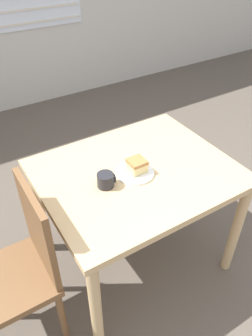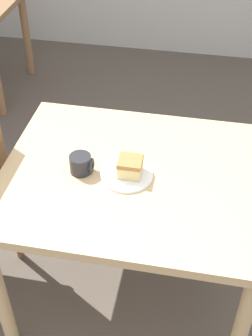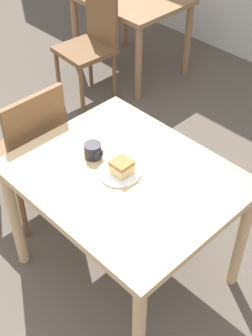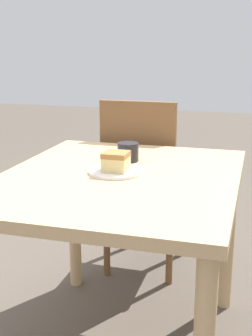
{
  "view_description": "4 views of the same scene",
  "coord_description": "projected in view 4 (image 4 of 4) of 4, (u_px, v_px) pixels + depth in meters",
  "views": [
    {
      "loc": [
        -0.77,
        -0.79,
        1.88
      ],
      "look_at": [
        -0.03,
        0.41,
        0.79
      ],
      "focal_mm": 35.0,
      "sensor_mm": 36.0,
      "label": 1
    },
    {
      "loc": [
        0.26,
        -0.99,
        1.99
      ],
      "look_at": [
        -0.0,
        0.36,
        0.81
      ],
      "focal_mm": 50.0,
      "sensor_mm": 36.0,
      "label": 2
    },
    {
      "loc": [
        1.22,
        -0.77,
        2.28
      ],
      "look_at": [
        0.05,
        0.36,
        0.83
      ],
      "focal_mm": 50.0,
      "sensor_mm": 36.0,
      "label": 3
    },
    {
      "loc": [
        1.62,
        0.87,
        1.24
      ],
      "look_at": [
        0.04,
        0.42,
        0.8
      ],
      "focal_mm": 50.0,
      "sensor_mm": 36.0,
      "label": 4
    }
  ],
  "objects": [
    {
      "name": "ground_plane",
      "position": [
        38.0,
        333.0,
        2.06
      ],
      "size": [
        14.0,
        14.0,
        0.0
      ],
      "primitive_type": "plane",
      "color": "brown"
    },
    {
      "name": "dining_table_near",
      "position": [
        119.0,
        201.0,
        1.76
      ],
      "size": [
        1.06,
        0.87,
        0.76
      ],
      "color": "tan",
      "rests_on": "ground_plane"
    },
    {
      "name": "chair_near_window",
      "position": [
        143.0,
        182.0,
        2.49
      ],
      "size": [
        0.4,
        0.4,
        0.96
      ],
      "rotation": [
        0.0,
        0.0,
        -1.57
      ],
      "color": "brown",
      "rests_on": "ground_plane"
    },
    {
      "name": "plate",
      "position": [
        116.0,
        171.0,
        1.76
      ],
      "size": [
        0.21,
        0.21,
        0.01
      ],
      "color": "white",
      "rests_on": "dining_table_near"
    },
    {
      "name": "cake_slice",
      "position": [
        116.0,
        161.0,
        1.73
      ],
      "size": [
        0.09,
        0.09,
        0.07
      ],
      "color": "#E0C67F",
      "rests_on": "plate"
    },
    {
      "name": "coffee_mug",
      "position": [
        128.0,
        152.0,
        1.92
      ],
      "size": [
        0.09,
        0.09,
        0.08
      ],
      "color": "#232328",
      "rests_on": "dining_table_near"
    }
  ]
}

